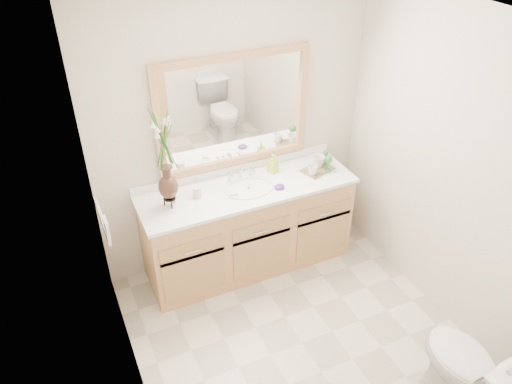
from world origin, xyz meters
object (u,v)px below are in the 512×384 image
tray (318,169)px  toilet (471,373)px  soap_bottle (273,164)px  flower_vase (164,150)px  tumbler (197,192)px

tray → toilet: bearing=-106.3°
tray → soap_bottle: bearing=141.5°
toilet → soap_bottle: size_ratio=4.99×
toilet → flower_vase: 2.57m
tumbler → tray: 1.10m
toilet → soap_bottle: bearing=-79.2°
flower_vase → tumbler: 0.51m
flower_vase → tumbler: (0.24, 0.03, -0.45)m
flower_vase → soap_bottle: size_ratio=4.90×
toilet → flower_vase: flower_vase is taller
toilet → soap_bottle: (-0.40, 2.08, 0.54)m
soap_bottle → tray: soap_bottle is taller
toilet → soap_bottle: 2.18m
toilet → tumbler: 2.34m
flower_vase → tray: 1.42m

